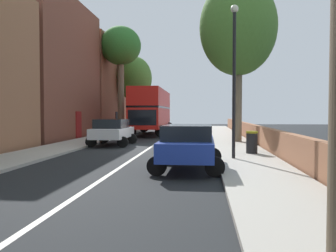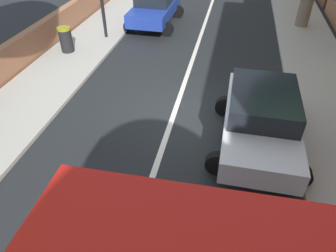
% 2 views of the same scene
% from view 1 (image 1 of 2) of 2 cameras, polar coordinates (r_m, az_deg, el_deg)
% --- Properties ---
extents(ground_plane, '(84.00, 84.00, 0.00)m').
position_cam_1_polar(ground_plane, '(20.34, -2.88, -3.50)').
color(ground_plane, black).
extents(road_centre_line, '(0.16, 54.00, 0.01)m').
position_cam_1_polar(road_centre_line, '(20.34, -2.88, -3.49)').
color(road_centre_line, silver).
rests_on(road_centre_line, ground).
extents(sidewalk_left, '(2.60, 60.00, 0.12)m').
position_cam_1_polar(sidewalk_left, '(21.62, -15.85, -3.08)').
color(sidewalk_left, '#B2ADA3').
rests_on(sidewalk_left, ground).
extents(sidewalk_right, '(2.60, 60.00, 0.12)m').
position_cam_1_polar(sidewalk_right, '(20.20, 11.03, -3.41)').
color(sidewalk_right, '#B2ADA3').
rests_on(sidewalk_right, ground).
extents(terraced_houses_left, '(4.07, 47.52, 10.60)m').
position_cam_1_polar(terraced_houses_left, '(23.32, -24.31, 9.26)').
color(terraced_houses_left, brown).
rests_on(terraced_houses_left, ground).
extents(boundary_wall_right, '(0.36, 54.00, 1.20)m').
position_cam_1_polar(boundary_wall_right, '(20.35, 15.39, -1.87)').
color(boundary_wall_right, '#9E6647').
rests_on(boundary_wall_right, ground).
extents(double_decker_bus, '(3.69, 11.14, 4.06)m').
position_cam_1_polar(double_decker_bus, '(32.32, -2.69, 2.80)').
color(double_decker_bus, red).
rests_on(double_decker_bus, ground).
extents(parked_car_blue_right_1, '(2.50, 4.36, 1.59)m').
position_cam_1_polar(parked_car_blue_right_1, '(12.37, 3.23, -2.92)').
color(parked_car_blue_right_1, '#1E389E').
rests_on(parked_car_blue_right_1, ground).
extents(parked_car_white_left_2, '(2.54, 4.16, 1.62)m').
position_cam_1_polar(parked_car_white_left_2, '(21.72, -9.04, -0.71)').
color(parked_car_white_left_2, silver).
rests_on(parked_car_white_left_2, ground).
extents(street_tree_left_2, '(3.96, 3.96, 10.27)m').
position_cam_1_polar(street_tree_left_2, '(35.12, -7.71, 12.45)').
color(street_tree_left_2, brown).
rests_on(street_tree_left_2, sidewalk_left).
extents(street_tree_right_3, '(5.02, 5.02, 10.61)m').
position_cam_1_polar(street_tree_right_3, '(24.16, 11.31, 15.34)').
color(street_tree_right_3, brown).
rests_on(street_tree_right_3, sidewalk_right).
extents(street_tree_left_4, '(4.03, 4.03, 8.26)m').
position_cam_1_polar(street_tree_left_4, '(40.22, -5.53, 7.61)').
color(street_tree_left_4, brown).
rests_on(street_tree_left_4, sidewalk_left).
extents(lamppost_right, '(0.32, 0.32, 6.31)m').
position_cam_1_polar(lamppost_right, '(14.88, 10.70, 9.06)').
color(lamppost_right, black).
rests_on(lamppost_right, sidewalk_right).
extents(litter_bin_right, '(0.55, 0.55, 1.04)m').
position_cam_1_polar(litter_bin_right, '(16.82, 13.47, -2.56)').
color(litter_bin_right, black).
rests_on(litter_bin_right, sidewalk_right).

